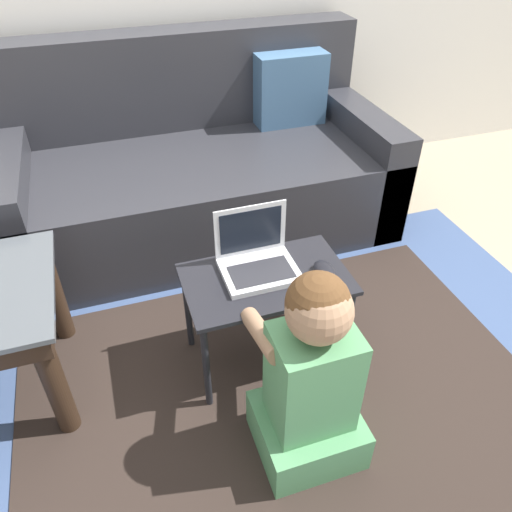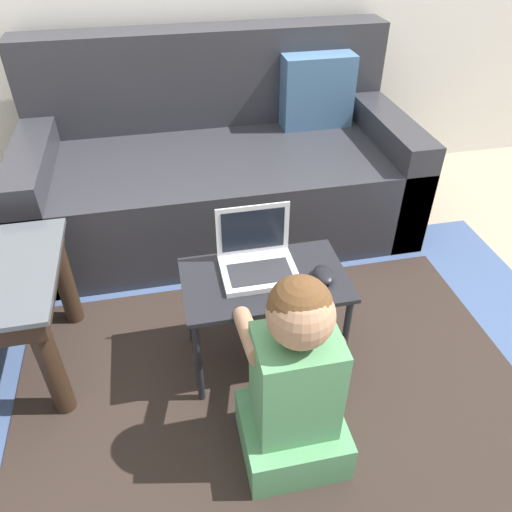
# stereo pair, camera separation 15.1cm
# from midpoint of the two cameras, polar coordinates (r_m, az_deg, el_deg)

# --- Properties ---
(ground_plane) EXTENTS (16.00, 16.00, 0.00)m
(ground_plane) POSITION_cam_midpoint_polar(r_m,az_deg,el_deg) (1.92, 2.62, -13.71)
(ground_plane) COLOR gray
(area_rug) EXTENTS (2.53, 1.81, 0.01)m
(area_rug) POSITION_cam_midpoint_polar(r_m,az_deg,el_deg) (1.86, 4.70, -15.98)
(area_rug) COLOR #3D517A
(area_rug) RESTS_ON ground_plane
(couch) EXTENTS (1.84, 0.92, 0.90)m
(couch) POSITION_cam_midpoint_polar(r_m,az_deg,el_deg) (2.58, -2.44, 10.14)
(couch) COLOR #2D2D33
(couch) RESTS_ON ground_plane
(laptop_desk) EXTENTS (0.56, 0.34, 0.40)m
(laptop_desk) POSITION_cam_midpoint_polar(r_m,az_deg,el_deg) (1.73, 3.48, -3.95)
(laptop_desk) COLOR black
(laptop_desk) RESTS_ON ground_plane
(laptop) EXTENTS (0.26, 0.20, 0.21)m
(laptop) POSITION_cam_midpoint_polar(r_m,az_deg,el_deg) (1.71, 2.69, -0.67)
(laptop) COLOR silver
(laptop) RESTS_ON laptop_desk
(computer_mouse) EXTENTS (0.07, 0.10, 0.04)m
(computer_mouse) POSITION_cam_midpoint_polar(r_m,az_deg,el_deg) (1.71, 10.27, -2.21)
(computer_mouse) COLOR black
(computer_mouse) RESTS_ON laptop_desk
(person_seated) EXTENTS (0.31, 0.41, 0.71)m
(person_seated) POSITION_cam_midpoint_polar(r_m,az_deg,el_deg) (1.49, 7.44, -14.50)
(person_seated) COLOR #518E5B
(person_seated) RESTS_ON ground_plane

